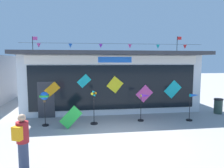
# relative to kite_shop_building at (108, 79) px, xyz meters

# --- Properties ---
(ground_plane) EXTENTS (80.00, 80.00, 0.00)m
(ground_plane) POSITION_rel_kite_shop_building_xyz_m (-0.33, -6.46, -1.86)
(ground_plane) COLOR #9E9B99
(kite_shop_building) EXTENTS (11.02, 6.80, 4.89)m
(kite_shop_building) POSITION_rel_kite_shop_building_xyz_m (0.00, 0.00, 0.00)
(kite_shop_building) COLOR silver
(kite_shop_building) RESTS_ON ground_plane
(wind_spinner_far_left) EXTENTS (0.40, 0.40, 1.67)m
(wind_spinner_far_left) POSITION_rel_kite_shop_building_xyz_m (-3.65, -4.39, -0.50)
(wind_spinner_far_left) COLOR black
(wind_spinner_far_left) RESTS_ON ground_plane
(wind_spinner_left) EXTENTS (0.37, 0.37, 1.70)m
(wind_spinner_left) POSITION_rel_kite_shop_building_xyz_m (-1.29, -4.47, -1.03)
(wind_spinner_left) COLOR black
(wind_spinner_left) RESTS_ON ground_plane
(wind_spinner_center_left) EXTENTS (0.62, 0.32, 1.43)m
(wind_spinner_center_left) POSITION_rel_kite_shop_building_xyz_m (1.32, -4.25, -0.88)
(wind_spinner_center_left) COLOR black
(wind_spinner_center_left) RESTS_ON ground_plane
(wind_spinner_center_right) EXTENTS (0.70, 0.32, 1.43)m
(wind_spinner_center_right) POSITION_rel_kite_shop_building_xyz_m (3.87, -4.56, -0.93)
(wind_spinner_center_right) COLOR black
(wind_spinner_center_right) RESTS_ON ground_plane
(person_near_camera) EXTENTS (0.41, 0.48, 1.68)m
(person_near_camera) POSITION_rel_kite_shop_building_xyz_m (-3.54, -8.69, -0.97)
(person_near_camera) COLOR #333D56
(person_near_camera) RESTS_ON ground_plane
(trash_bin) EXTENTS (0.52, 0.52, 0.90)m
(trash_bin) POSITION_rel_kite_shop_building_xyz_m (6.18, -3.39, -1.41)
(trash_bin) COLOR #2D4238
(trash_bin) RESTS_ON ground_plane
(display_kite_on_ground) EXTENTS (1.07, 0.22, 1.07)m
(display_kite_on_ground) POSITION_rel_kite_shop_building_xyz_m (-2.39, -4.98, -1.33)
(display_kite_on_ground) COLOR green
(display_kite_on_ground) RESTS_ON ground_plane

